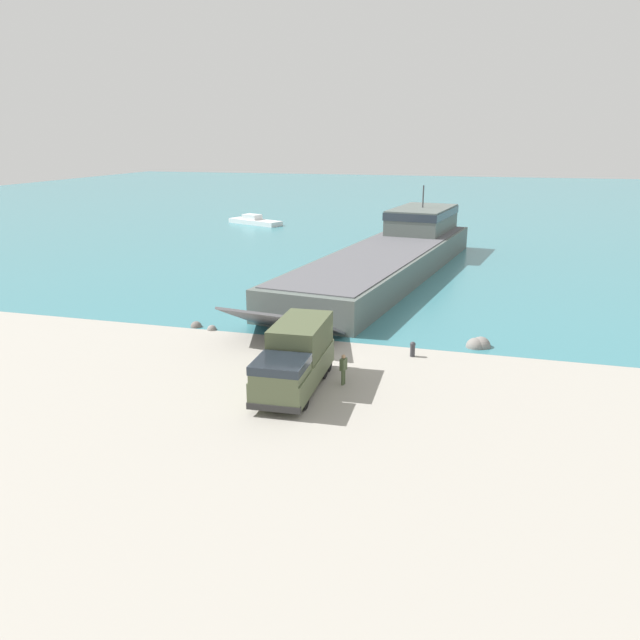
# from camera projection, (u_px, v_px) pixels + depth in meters

# --- Properties ---
(ground_plane) EXTENTS (240.00, 240.00, 0.00)m
(ground_plane) POSITION_uv_depth(u_px,v_px,m) (316.00, 362.00, 36.49)
(ground_plane) COLOR #9E998E
(water_surface) EXTENTS (240.00, 180.00, 0.01)m
(water_surface) POSITION_uv_depth(u_px,v_px,m) (448.00, 203.00, 123.25)
(water_surface) COLOR teal
(water_surface) RESTS_ON ground_plane
(landing_craft) EXTENTS (13.21, 43.17, 7.54)m
(landing_craft) POSITION_uv_depth(u_px,v_px,m) (394.00, 252.00, 60.65)
(landing_craft) COLOR #56605B
(landing_craft) RESTS_ON ground_plane
(military_truck) EXTENTS (2.91, 7.67, 3.31)m
(military_truck) POSITION_uv_depth(u_px,v_px,m) (295.00, 358.00, 32.25)
(military_truck) COLOR #566042
(military_truck) RESTS_ON ground_plane
(soldier_on_ramp) EXTENTS (0.34, 0.49, 1.69)m
(soldier_on_ramp) POSITION_uv_depth(u_px,v_px,m) (343.00, 367.00, 32.86)
(soldier_on_ramp) COLOR #475638
(soldier_on_ramp) RESTS_ON ground_plane
(moored_boat_a) EXTENTS (2.45, 6.20, 1.76)m
(moored_boat_a) POSITION_uv_depth(u_px,v_px,m) (421.00, 216.00, 98.31)
(moored_boat_a) COLOR navy
(moored_boat_a) RESTS_ON ground_plane
(moored_boat_b) EXTENTS (9.20, 5.79, 1.42)m
(moored_boat_b) POSITION_uv_depth(u_px,v_px,m) (255.00, 221.00, 93.83)
(moored_boat_b) COLOR white
(moored_boat_b) RESTS_ON ground_plane
(mooring_bollard) EXTENTS (0.34, 0.34, 0.92)m
(mooring_bollard) POSITION_uv_depth(u_px,v_px,m) (413.00, 348.00, 37.23)
(mooring_bollard) COLOR #333338
(mooring_bollard) RESTS_ON ground_plane
(shoreline_rock_a) EXTENTS (1.19, 1.19, 1.19)m
(shoreline_rock_a) POSITION_uv_depth(u_px,v_px,m) (475.00, 347.00, 39.00)
(shoreline_rock_a) COLOR gray
(shoreline_rock_a) RESTS_ON ground_plane
(shoreline_rock_b) EXTENTS (1.28, 1.28, 1.28)m
(shoreline_rock_b) POSITION_uv_depth(u_px,v_px,m) (480.00, 347.00, 39.10)
(shoreline_rock_b) COLOR gray
(shoreline_rock_b) RESTS_ON ground_plane
(shoreline_rock_c) EXTENTS (0.65, 0.65, 0.65)m
(shoreline_rock_c) POSITION_uv_depth(u_px,v_px,m) (212.00, 330.00, 42.53)
(shoreline_rock_c) COLOR gray
(shoreline_rock_c) RESTS_ON ground_plane
(shoreline_rock_d) EXTENTS (0.79, 0.79, 0.79)m
(shoreline_rock_d) POSITION_uv_depth(u_px,v_px,m) (196.00, 327.00, 43.17)
(shoreline_rock_d) COLOR #66605B
(shoreline_rock_d) RESTS_ON ground_plane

